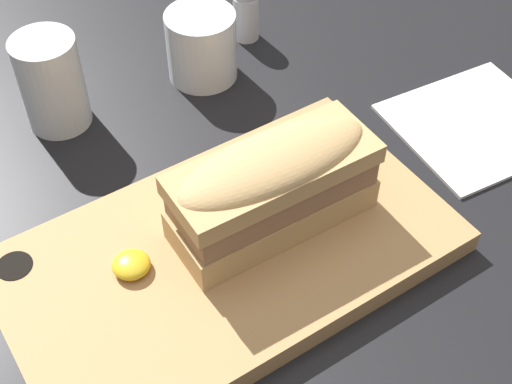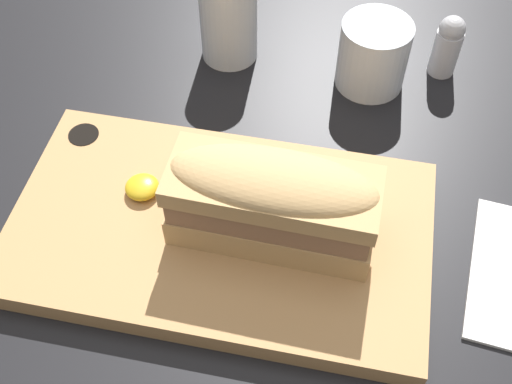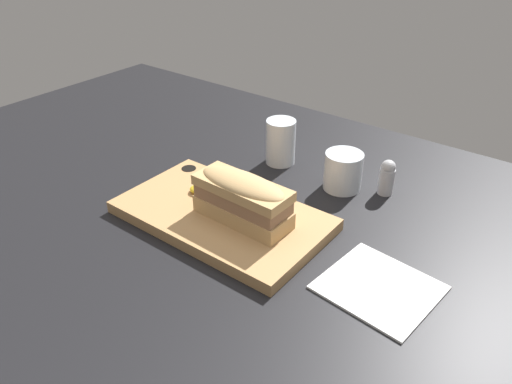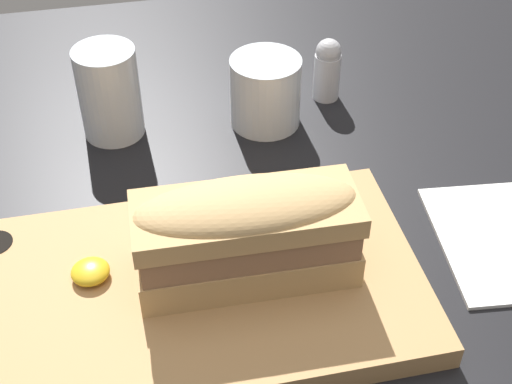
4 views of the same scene
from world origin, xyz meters
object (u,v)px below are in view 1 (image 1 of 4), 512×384
(salt_shaker, at_px, (246,10))
(sandwich, at_px, (273,185))
(wine_glass, at_px, (202,49))
(napkin, at_px, (477,125))
(water_glass, at_px, (53,88))
(serving_board, at_px, (227,254))

(salt_shaker, bearing_deg, sandwich, -118.54)
(sandwich, height_order, wine_glass, sandwich)
(wine_glass, height_order, salt_shaker, wine_glass)
(napkin, bearing_deg, sandwich, -178.80)
(salt_shaker, bearing_deg, water_glass, -175.65)
(water_glass, bearing_deg, salt_shaker, 4.35)
(water_glass, bearing_deg, sandwich, -69.16)
(serving_board, distance_m, sandwich, 0.08)
(serving_board, bearing_deg, sandwich, 1.79)
(sandwich, xyz_separation_m, napkin, (0.27, 0.01, -0.07))
(serving_board, distance_m, salt_shaker, 0.35)
(serving_board, xyz_separation_m, water_glass, (-0.05, 0.26, 0.03))
(sandwich, height_order, salt_shaker, sandwich)
(serving_board, height_order, salt_shaker, salt_shaker)
(water_glass, distance_m, napkin, 0.45)
(water_glass, distance_m, salt_shaker, 0.25)
(napkin, xyz_separation_m, salt_shaker, (-0.12, 0.28, 0.04))
(water_glass, height_order, salt_shaker, water_glass)
(serving_board, height_order, wine_glass, wine_glass)
(serving_board, distance_m, napkin, 0.32)
(wine_glass, distance_m, salt_shaker, 0.09)
(salt_shaker, bearing_deg, wine_glass, -156.83)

